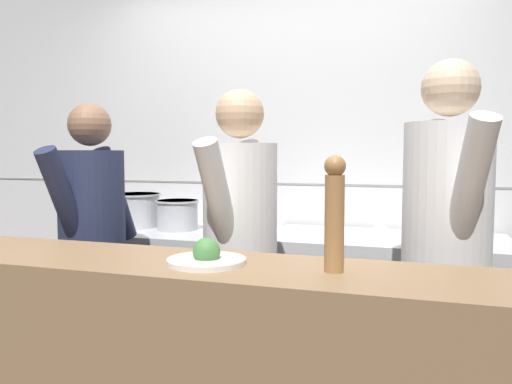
% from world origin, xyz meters
% --- Properties ---
extents(wall_back_tiled, '(8.00, 0.06, 2.60)m').
position_xyz_m(wall_back_tiled, '(0.00, 1.43, 1.30)').
color(wall_back_tiled, white).
rests_on(wall_back_tiled, ground_plane).
extents(oven_range, '(1.18, 0.71, 0.87)m').
position_xyz_m(oven_range, '(-0.60, 1.03, 0.43)').
color(oven_range, '#38383D').
rests_on(oven_range, ground_plane).
extents(prep_counter, '(1.31, 0.65, 0.89)m').
position_xyz_m(prep_counter, '(0.68, 1.03, 0.44)').
color(prep_counter, '#B7BABF').
rests_on(prep_counter, ground_plane).
extents(stock_pot, '(0.33, 0.33, 0.22)m').
position_xyz_m(stock_pot, '(-0.94, 1.06, 0.98)').
color(stock_pot, '#B7BABF').
rests_on(stock_pot, oven_range).
extents(sauce_pot, '(0.27, 0.27, 0.19)m').
position_xyz_m(sauce_pot, '(-0.62, 1.02, 0.97)').
color(sauce_pot, '#B7BABF').
rests_on(sauce_pot, oven_range).
extents(braising_pot, '(0.25, 0.25, 0.15)m').
position_xyz_m(braising_pot, '(-0.24, 0.98, 0.95)').
color(braising_pot, '#2D2D33').
rests_on(braising_pot, oven_range).
extents(mixing_bowl_steel, '(0.23, 0.23, 0.10)m').
position_xyz_m(mixing_bowl_steel, '(0.64, 1.00, 0.93)').
color(mixing_bowl_steel, '#B7BABF').
rests_on(mixing_bowl_steel, prep_counter).
extents(plated_dish_appetiser, '(0.26, 0.26, 0.09)m').
position_xyz_m(plated_dish_appetiser, '(0.17, -0.31, 1.01)').
color(plated_dish_appetiser, white).
rests_on(plated_dish_appetiser, pass_counter).
extents(pepper_mill, '(0.07, 0.07, 0.36)m').
position_xyz_m(pepper_mill, '(0.59, -0.29, 1.17)').
color(pepper_mill, '#AD7A47').
rests_on(pepper_mill, pass_counter).
extents(chef_head_cook, '(0.34, 0.70, 1.60)m').
position_xyz_m(chef_head_cook, '(-0.72, 0.29, 0.89)').
color(chef_head_cook, black).
rests_on(chef_head_cook, ground_plane).
extents(chef_sous, '(0.37, 0.72, 1.64)m').
position_xyz_m(chef_sous, '(0.08, 0.27, 0.91)').
color(chef_sous, black).
rests_on(chef_sous, ground_plane).
extents(chef_line, '(0.44, 0.75, 1.73)m').
position_xyz_m(chef_line, '(0.95, 0.34, 0.96)').
color(chef_line, black).
rests_on(chef_line, ground_plane).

